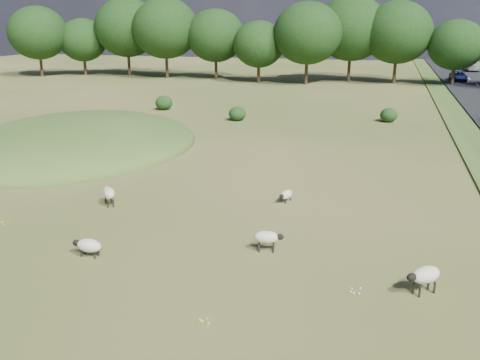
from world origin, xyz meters
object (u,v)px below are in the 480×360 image
(sheep_3, at_px, (425,275))
(car_3, at_px, (472,66))
(sheep_6, at_px, (286,195))
(car_4, at_px, (458,76))
(sheep_2, at_px, (109,193))
(sheep_0, at_px, (267,237))
(sheep_4, at_px, (88,246))

(sheep_3, bearing_deg, car_3, -138.88)
(sheep_6, xyz_separation_m, car_4, (13.85, 56.49, 0.52))
(car_4, bearing_deg, sheep_2, -110.29)
(sheep_0, height_order, sheep_6, sheep_0)
(sheep_2, xyz_separation_m, sheep_3, (14.00, -5.05, 0.04))
(sheep_4, distance_m, car_4, 67.56)
(sheep_4, height_order, sheep_6, sheep_4)
(sheep_6, bearing_deg, sheep_0, 23.22)
(sheep_4, height_order, car_3, car_3)
(car_3, bearing_deg, sheep_0, 77.56)
(sheep_2, bearing_deg, sheep_3, -147.54)
(sheep_2, relative_size, car_3, 0.23)
(sheep_4, bearing_deg, sheep_2, -65.85)
(sheep_0, xyz_separation_m, sheep_3, (5.59, -1.88, 0.08))
(sheep_2, bearing_deg, car_3, -56.58)
(sheep_2, relative_size, car_4, 0.26)
(sheep_0, distance_m, car_4, 63.81)
(sheep_0, height_order, sheep_3, sheep_3)
(sheep_0, distance_m, sheep_3, 5.90)
(sheep_3, bearing_deg, sheep_4, -39.05)
(sheep_2, distance_m, car_3, 79.44)
(sheep_0, xyz_separation_m, sheep_2, (-8.41, 3.16, 0.04))
(sheep_0, relative_size, sheep_2, 0.99)
(car_4, bearing_deg, car_3, 76.61)
(car_3, bearing_deg, sheep_2, 71.14)
(sheep_4, distance_m, sheep_6, 10.06)
(sheep_6, distance_m, car_3, 74.57)
(sheep_4, xyz_separation_m, sheep_6, (5.98, 8.09, -0.07))
(sheep_0, distance_m, sheep_4, 6.73)
(sheep_3, height_order, sheep_4, sheep_3)
(sheep_0, height_order, car_3, car_3)
(sheep_3, xyz_separation_m, car_4, (7.89, 64.26, 0.22))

